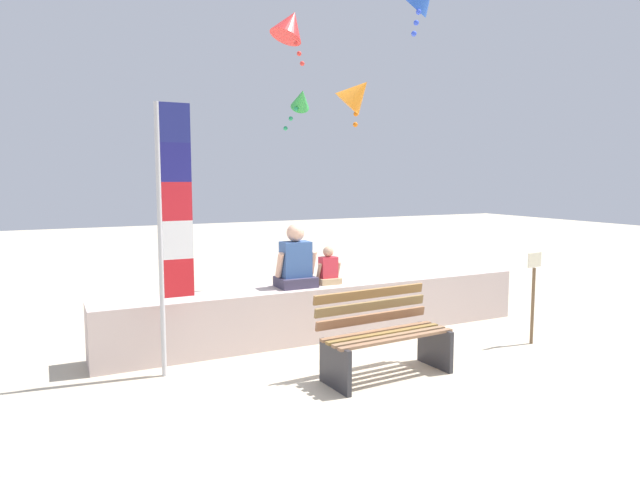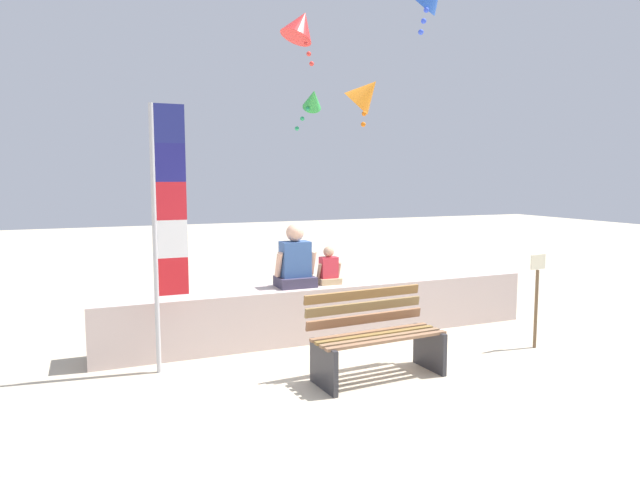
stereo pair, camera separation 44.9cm
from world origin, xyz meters
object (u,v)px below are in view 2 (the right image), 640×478
person_adult (295,262)px  sign_post (537,292)px  person_child (329,269)px  kite_orange (366,93)px  park_bench (375,339)px  kite_red (301,25)px  kite_green (313,100)px  flag_banner (165,218)px

person_adult → sign_post: size_ratio=0.70×
person_adult → person_child: size_ratio=1.63×
person_child → kite_orange: (1.43, 1.75, 2.58)m
park_bench → kite_red: bearing=79.3°
kite_green → kite_red: bearing=-132.7°
sign_post → kite_orange: bearing=102.3°
kite_green → sign_post: 5.51m
park_bench → kite_green: bearing=75.7°
flag_banner → person_child: bearing=15.4°
flag_banner → kite_green: bearing=49.6°
park_bench → sign_post: 2.30m
flag_banner → sign_post: flag_banner is taller
park_bench → person_child: size_ratio=2.92×
park_bench → kite_orange: 4.79m
person_adult → person_child: bearing=0.0°
park_bench → person_child: (0.16, 1.58, 0.48)m
person_adult → kite_orange: 3.56m
park_bench → kite_orange: bearing=64.6°
flag_banner → sign_post: (4.26, -0.87, -0.97)m
person_child → sign_post: bearing=-34.5°
flag_banner → sign_post: size_ratio=2.46×
park_bench → kite_orange: (1.58, 3.34, 3.06)m
person_child → kite_orange: bearing=50.9°
park_bench → person_adult: bearing=101.0°
kite_red → person_child: bearing=-103.5°
person_adult → flag_banner: (-1.67, -0.59, 0.65)m
person_adult → kite_red: bearing=67.7°
person_child → kite_orange: 3.43m
kite_orange → sign_post: 4.30m
person_child → kite_green: 4.23m
person_adult → kite_red: 4.72m
sign_post → person_adult: bearing=150.6°
flag_banner → park_bench: bearing=-26.8°
kite_green → kite_red: kite_red is taller
kite_green → sign_post: kite_green is taller
person_adult → kite_green: bearing=64.4°
person_child → kite_red: kite_red is taller
park_bench → sign_post: (2.28, 0.12, 0.29)m
kite_orange → person_adult: bearing=-137.2°
person_adult → kite_green: kite_green is taller
kite_red → sign_post: size_ratio=0.95×
person_adult → sign_post: bearing=-29.4°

